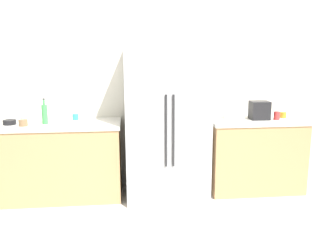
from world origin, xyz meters
TOP-DOWN VIEW (x-y plane):
  - kitchen_back_panel at (0.00, 2.03)m, footprint 5.27×0.10m
  - counter_left at (-1.09, 1.67)m, footprint 1.45×0.63m
  - counter_right at (1.28, 1.67)m, footprint 1.16×0.63m
  - refrigerator at (0.17, 1.61)m, footprint 0.95×0.73m
  - toaster at (1.30, 1.63)m, footprint 0.22×0.18m
  - rice_cooker at (1.01, 1.68)m, footprint 0.24×0.24m
  - bottle_a at (-1.20, 1.63)m, footprint 0.06×0.06m
  - cup_a at (-0.90, 1.84)m, footprint 0.07×0.07m
  - cup_b at (1.63, 1.70)m, footprint 0.08×0.08m
  - cup_c at (1.50, 1.58)m, footprint 0.07×0.07m
  - cup_d at (-1.42, 1.54)m, footprint 0.10×0.10m
  - bowl_a at (-1.60, 1.64)m, footprint 0.14×0.14m
  - bowl_b at (-1.43, 1.78)m, footprint 0.17×0.17m

SIDE VIEW (x-z plane):
  - counter_left at x=-1.09m, z-range 0.00..0.90m
  - counter_right at x=1.28m, z-range 0.00..0.90m
  - refrigerator at x=0.17m, z-range 0.00..1.75m
  - bowl_a at x=-1.60m, z-range 0.90..0.95m
  - bowl_b at x=-1.43m, z-range 0.90..0.97m
  - cup_b at x=1.63m, z-range 0.90..0.97m
  - cup_a at x=-0.90m, z-range 0.90..0.97m
  - cup_d at x=-1.42m, z-range 0.90..0.98m
  - cup_c at x=1.50m, z-range 0.90..1.00m
  - toaster at x=1.30m, z-range 0.90..1.12m
  - bottle_a at x=-1.20m, z-range 0.87..1.16m
  - rice_cooker at x=1.01m, z-range 0.90..1.21m
  - kitchen_back_panel at x=0.00m, z-range 0.00..2.61m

